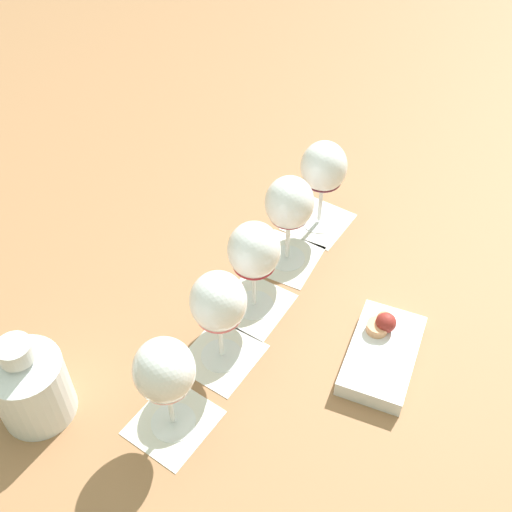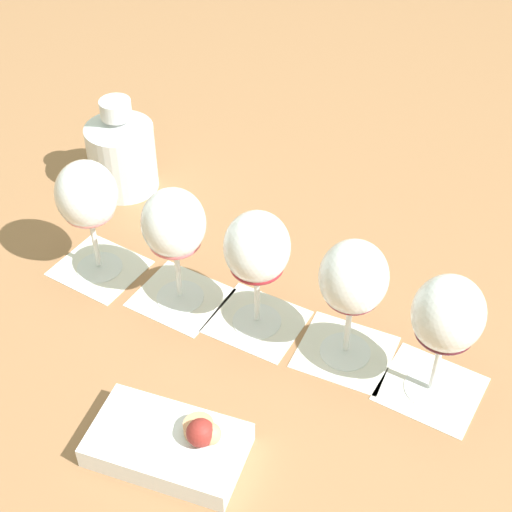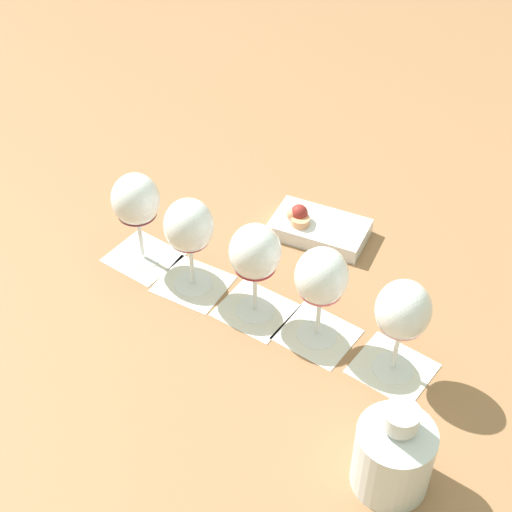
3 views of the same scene
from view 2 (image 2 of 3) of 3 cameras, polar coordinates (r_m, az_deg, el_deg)
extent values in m
plane|color=#936642|center=(1.01, 0.27, -5.03)|extent=(8.00, 8.00, 0.00)
cube|color=silver|center=(1.10, -11.30, -0.84)|extent=(0.14, 0.14, 0.00)
cube|color=silver|center=(1.05, -5.53, -3.01)|extent=(0.14, 0.14, 0.00)
cube|color=silver|center=(1.01, 0.00, -4.83)|extent=(0.14, 0.14, 0.00)
cube|color=silver|center=(0.98, 6.50, -6.94)|extent=(0.15, 0.14, 0.00)
cube|color=silver|center=(0.96, 12.58, -9.40)|extent=(0.14, 0.14, 0.00)
cylinder|color=white|center=(1.10, -11.33, -0.70)|extent=(0.06, 0.06, 0.01)
cylinder|color=white|center=(1.07, -11.63, 1.01)|extent=(0.01, 0.01, 0.08)
ellipsoid|color=white|center=(1.02, -12.24, 4.41)|extent=(0.08, 0.08, 0.09)
ellipsoid|color=pink|center=(1.04, -12.03, 3.25)|extent=(0.07, 0.07, 0.03)
cylinder|color=white|center=(1.04, -5.54, -2.86)|extent=(0.06, 0.06, 0.01)
cylinder|color=white|center=(1.01, -5.70, -1.11)|extent=(0.01, 0.01, 0.08)
ellipsoid|color=white|center=(0.96, -6.02, 2.39)|extent=(0.08, 0.08, 0.09)
ellipsoid|color=#D85E68|center=(0.98, -5.90, 1.09)|extent=(0.07, 0.07, 0.02)
cylinder|color=white|center=(1.01, 0.00, -4.68)|extent=(0.06, 0.06, 0.01)
cylinder|color=white|center=(0.98, 0.00, -2.92)|extent=(0.01, 0.01, 0.08)
ellipsoid|color=white|center=(0.92, -0.01, 0.62)|extent=(0.08, 0.08, 0.09)
ellipsoid|color=maroon|center=(0.94, -0.01, -0.75)|extent=(0.07, 0.07, 0.02)
cylinder|color=white|center=(0.98, 6.51, -6.80)|extent=(0.06, 0.06, 0.01)
cylinder|color=white|center=(0.95, 6.71, -5.06)|extent=(0.01, 0.01, 0.08)
ellipsoid|color=white|center=(0.89, 7.12, -1.53)|extent=(0.08, 0.08, 0.09)
ellipsoid|color=maroon|center=(0.91, 6.98, -2.71)|extent=(0.07, 0.07, 0.03)
cylinder|color=white|center=(0.96, 12.62, -9.26)|extent=(0.06, 0.06, 0.01)
cylinder|color=white|center=(0.93, 13.02, -7.56)|extent=(0.01, 0.01, 0.08)
ellipsoid|color=white|center=(0.87, 13.82, -4.10)|extent=(0.08, 0.08, 0.09)
ellipsoid|color=#511928|center=(0.89, 13.52, -5.38)|extent=(0.07, 0.07, 0.02)
cylinder|color=silver|center=(1.22, -9.70, 7.08)|extent=(0.10, 0.10, 0.11)
cone|color=silver|center=(1.18, -10.05, 9.55)|extent=(0.10, 0.10, 0.02)
cylinder|color=silver|center=(1.17, -10.18, 10.49)|extent=(0.05, 0.05, 0.03)
cube|color=silver|center=(0.88, -6.47, -13.50)|extent=(0.19, 0.17, 0.03)
sphere|color=maroon|center=(0.85, -4.05, -12.70)|extent=(0.03, 0.03, 0.03)
cylinder|color=tan|center=(0.87, -4.19, -12.37)|extent=(0.03, 0.03, 0.01)
sphere|color=tan|center=(0.85, -3.34, -12.79)|extent=(0.02, 0.02, 0.02)
camera|label=1|loc=(0.94, -56.37, 31.29)|focal=45.00mm
camera|label=3|loc=(1.58, -4.34, 48.76)|focal=55.00mm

